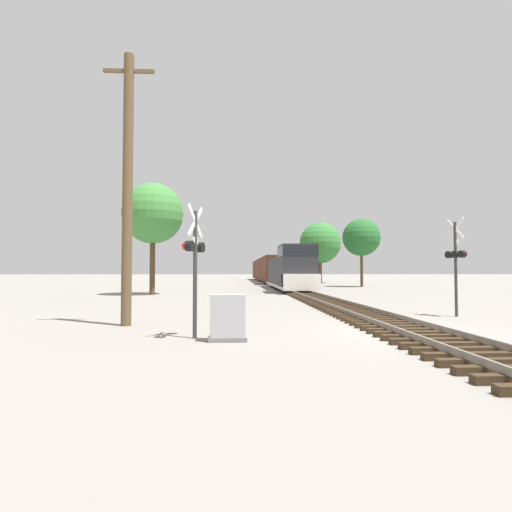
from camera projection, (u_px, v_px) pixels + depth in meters
ground_plane at (405, 332)px, 12.46m from camera, size 400.00×400.00×0.00m
rail_track_bed at (405, 328)px, 12.47m from camera, size 2.60×160.00×0.31m
freight_train at (270, 270)px, 63.05m from camera, size 3.02×62.45×4.15m
crossing_signal_near at (194, 256)px, 11.38m from camera, size 0.60×1.00×3.79m
crossing_signal_far at (456, 258)px, 16.71m from camera, size 0.55×1.01×4.13m
relay_cabinet at (228, 318)px, 10.87m from camera, size 1.04×0.56×1.27m
utility_pole at (128, 186)px, 14.07m from camera, size 1.80×0.36×9.64m
tree_far_right at (153, 214)px, 31.99m from camera, size 4.86×4.86×8.94m
tree_mid_background at (361, 238)px, 47.57m from camera, size 4.46×4.46×8.13m
tree_deep_background at (320, 243)px, 61.90m from camera, size 6.38×6.38×9.43m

